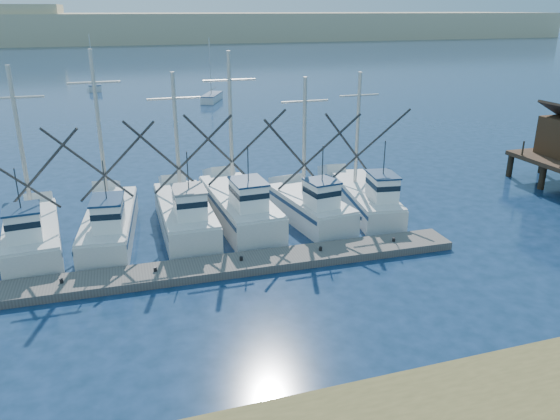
% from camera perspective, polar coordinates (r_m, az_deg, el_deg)
% --- Properties ---
extents(ground, '(500.00, 500.00, 0.00)m').
position_cam_1_polar(ground, '(22.24, 10.07, -11.51)').
color(ground, '#0C2137').
rests_on(ground, ground).
extents(floating_dock, '(29.66, 2.78, 0.39)m').
position_cam_1_polar(floating_dock, '(25.66, -12.87, -6.65)').
color(floating_dock, '#56524D').
rests_on(floating_dock, ground).
extents(dune_ridge, '(360.00, 60.00, 10.00)m').
position_cam_1_polar(dune_ridge, '(226.79, -16.40, 17.86)').
color(dune_ridge, tan).
rests_on(dune_ridge, ground).
extents(trawler_fleet, '(29.25, 9.01, 9.70)m').
position_cam_1_polar(trawler_fleet, '(29.95, -14.31, -1.17)').
color(trawler_fleet, silver).
rests_on(trawler_fleet, ground).
extents(sailboat_near, '(3.91, 5.86, 8.10)m').
position_cam_1_polar(sailboat_near, '(74.57, -7.13, 11.58)').
color(sailboat_near, silver).
rests_on(sailboat_near, ground).
extents(sailboat_far, '(1.86, 5.11, 8.10)m').
position_cam_1_polar(sailboat_far, '(89.16, -18.79, 12.10)').
color(sailboat_far, silver).
rests_on(sailboat_far, ground).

